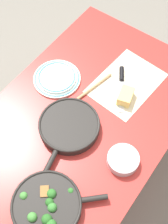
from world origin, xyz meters
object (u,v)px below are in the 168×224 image
object	(u,v)px
prep_bowl_steel	(123,160)
grater_knife	(122,83)
skillet_eggs	(69,126)
dinner_plate_stack	(57,78)
cheese_block	(126,96)
skillet_broccoli	(47,206)
wooden_spoon	(77,99)

from	to	relation	value
prep_bowl_steel	grater_knife	bearing A→B (deg)	33.03
skillet_eggs	dinner_plate_stack	distance (m)	0.30
dinner_plate_stack	prep_bowl_steel	size ratio (longest dim) A/B	1.73
skillet_eggs	cheese_block	size ratio (longest dim) A/B	3.99
skillet_broccoli	cheese_block	world-z (taller)	skillet_broccoli
cheese_block	skillet_eggs	bearing A→B (deg)	157.11
skillet_broccoli	skillet_eggs	world-z (taller)	skillet_broccoli
grater_knife	cheese_block	bearing A→B (deg)	10.98
skillet_broccoli	wooden_spoon	xyz separation A→B (m)	(0.50, 0.22, -0.02)
skillet_broccoli	cheese_block	distance (m)	0.65
skillet_broccoli	cheese_block	xyz separation A→B (m)	(0.65, 0.03, -0.00)
prep_bowl_steel	dinner_plate_stack	bearing A→B (deg)	70.28
grater_knife	cheese_block	size ratio (longest dim) A/B	2.22
grater_knife	prep_bowl_steel	xyz separation A→B (m)	(-0.36, -0.24, 0.01)
grater_knife	cheese_block	world-z (taller)	cheese_block
grater_knife	dinner_plate_stack	world-z (taller)	dinner_plate_stack
skillet_eggs	prep_bowl_steel	world-z (taller)	skillet_eggs
grater_knife	skillet_broccoli	bearing A→B (deg)	-24.73
wooden_spoon	dinner_plate_stack	bearing A→B (deg)	-92.16
skillet_eggs	wooden_spoon	xyz separation A→B (m)	(0.15, 0.07, -0.02)
dinner_plate_stack	grater_knife	bearing A→B (deg)	-58.54
skillet_broccoli	grater_knife	distance (m)	0.72
skillet_broccoli	cheese_block	size ratio (longest dim) A/B	3.04
skillet_eggs	grater_knife	distance (m)	0.38
skillet_eggs	grater_knife	xyz separation A→B (m)	(0.37, -0.06, -0.02)
skillet_eggs	cheese_block	bearing A→B (deg)	144.22
prep_bowl_steel	cheese_block	bearing A→B (deg)	30.10
skillet_eggs	prep_bowl_steel	distance (m)	0.30
skillet_broccoli	prep_bowl_steel	xyz separation A→B (m)	(0.35, -0.14, -0.01)
skillet_broccoli	dinner_plate_stack	size ratio (longest dim) A/B	1.36
cheese_block	prep_bowl_steel	xyz separation A→B (m)	(-0.29, -0.17, -0.00)
cheese_block	dinner_plate_stack	bearing A→B (deg)	106.34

